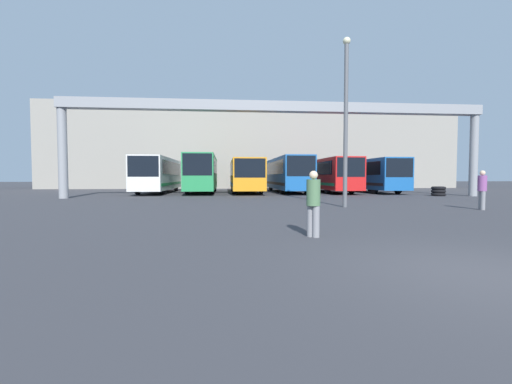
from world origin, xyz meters
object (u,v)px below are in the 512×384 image
at_px(bus_slot_3, 287,173).
at_px(lamp_post, 346,115).
at_px(bus_slot_4, 328,174).
at_px(bus_slot_1, 202,172).
at_px(tire_stack, 438,191).
at_px(pedestrian_far_center, 482,189).
at_px(pedestrian_near_center, 313,202).
at_px(bus_slot_2, 245,174).
at_px(bus_slot_5, 372,174).
at_px(bus_slot_0, 159,173).

distance_m(bus_slot_3, lamp_post, 16.35).
relative_size(bus_slot_4, lamp_post, 1.51).
bearing_deg(bus_slot_1, tire_stack, -21.20).
xyz_separation_m(pedestrian_far_center, tire_stack, (4.96, 10.63, -0.57)).
relative_size(pedestrian_near_center, tire_stack, 1.55).
bearing_deg(pedestrian_far_center, bus_slot_2, 38.20).
distance_m(bus_slot_3, tire_stack, 12.86).
distance_m(bus_slot_4, lamp_post, 16.84).
distance_m(bus_slot_1, pedestrian_far_center, 22.30).
xyz_separation_m(bus_slot_2, lamp_post, (3.85, -16.10, 2.68)).
height_order(bus_slot_2, bus_slot_4, bus_slot_4).
relative_size(bus_slot_2, bus_slot_5, 1.20).
relative_size(bus_slot_2, lamp_post, 1.50).
bearing_deg(bus_slot_2, bus_slot_0, -179.95).
distance_m(bus_slot_2, bus_slot_4, 7.95).
relative_size(bus_slot_0, bus_slot_2, 1.00).
height_order(bus_slot_2, pedestrian_far_center, bus_slot_2).
xyz_separation_m(bus_slot_2, bus_slot_3, (3.98, 0.06, 0.13)).
bearing_deg(bus_slot_0, bus_slot_3, 0.30).
relative_size(bus_slot_1, lamp_post, 1.47).
height_order(bus_slot_2, pedestrian_near_center, bus_slot_2).
height_order(bus_slot_3, tire_stack, bus_slot_3).
relative_size(bus_slot_0, bus_slot_1, 1.02).
xyz_separation_m(bus_slot_3, lamp_post, (-0.12, -16.15, 2.55)).
distance_m(bus_slot_1, bus_slot_2, 3.98).
height_order(bus_slot_0, tire_stack, bus_slot_0).
distance_m(bus_slot_1, bus_slot_5, 15.92).
xyz_separation_m(bus_slot_3, pedestrian_far_center, (5.48, -17.98, -0.92)).
bearing_deg(bus_slot_5, bus_slot_4, 165.35).
bearing_deg(bus_slot_4, pedestrian_far_center, -85.20).
bearing_deg(pedestrian_near_center, bus_slot_4, -62.92).
bearing_deg(bus_slot_2, tire_stack, -26.81).
xyz_separation_m(bus_slot_4, pedestrian_near_center, (-7.73, -24.01, -0.92)).
xyz_separation_m(bus_slot_0, lamp_post, (11.80, -16.09, 2.60)).
relative_size(bus_slot_1, bus_slot_3, 0.97).
bearing_deg(bus_slot_4, bus_slot_5, -14.65).
bearing_deg(pedestrian_far_center, bus_slot_5, 2.07).
xyz_separation_m(bus_slot_1, bus_slot_5, (15.90, -0.86, -0.16)).
xyz_separation_m(bus_slot_1, bus_slot_2, (3.98, 0.15, -0.20)).
bearing_deg(bus_slot_0, bus_slot_5, -2.91).
height_order(bus_slot_3, lamp_post, lamp_post).
xyz_separation_m(bus_slot_0, bus_slot_5, (19.88, -1.01, -0.05)).
bearing_deg(bus_slot_0, tire_stack, -18.03).
bearing_deg(lamp_post, pedestrian_far_center, -18.04).
xyz_separation_m(tire_stack, lamp_post, (-10.57, -8.81, 4.04)).
relative_size(bus_slot_4, pedestrian_far_center, 6.96).
distance_m(bus_slot_2, pedestrian_far_center, 20.28).
bearing_deg(bus_slot_3, pedestrian_near_center, -98.88).
distance_m(bus_slot_0, bus_slot_4, 15.90).
bearing_deg(bus_slot_5, bus_slot_2, 175.13).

